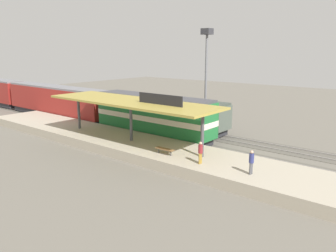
# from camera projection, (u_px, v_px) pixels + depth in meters

# --- Properties ---
(ground_plane) EXTENTS (120.00, 120.00, 0.00)m
(ground_plane) POSITION_uv_depth(u_px,v_px,m) (174.00, 136.00, 37.62)
(ground_plane) COLOR #666056
(track_near) EXTENTS (3.20, 110.00, 0.16)m
(track_near) POSITION_uv_depth(u_px,v_px,m) (163.00, 140.00, 36.10)
(track_near) COLOR #565249
(track_near) RESTS_ON ground
(track_far) EXTENTS (3.20, 110.00, 0.16)m
(track_far) POSITION_uv_depth(u_px,v_px,m) (188.00, 132.00, 39.57)
(track_far) COLOR #565249
(track_far) RESTS_ON ground
(platform) EXTENTS (6.00, 44.00, 0.90)m
(platform) POSITION_uv_depth(u_px,v_px,m) (132.00, 145.00, 32.53)
(platform) COLOR #A89E89
(platform) RESTS_ON ground
(station_canopy) EXTENTS (5.20, 18.00, 4.70)m
(station_canopy) POSITION_uv_depth(u_px,v_px,m) (131.00, 103.00, 31.58)
(station_canopy) COLOR #47474C
(station_canopy) RESTS_ON platform
(platform_bench) EXTENTS (0.44, 1.70, 0.50)m
(platform_bench) POSITION_uv_depth(u_px,v_px,m) (165.00, 149.00, 28.02)
(platform_bench) COLOR #333338
(platform_bench) RESTS_ON platform
(locomotive) EXTENTS (2.93, 14.43, 4.44)m
(locomotive) POSITION_uv_depth(u_px,v_px,m) (153.00, 116.00, 36.42)
(locomotive) COLOR #28282D
(locomotive) RESTS_ON track_near
(passenger_carriage_front) EXTENTS (2.90, 20.00, 4.24)m
(passenger_carriage_front) POSITION_uv_depth(u_px,v_px,m) (56.00, 101.00, 47.56)
(passenger_carriage_front) COLOR #28282D
(passenger_carriage_front) RESTS_ON track_near
(freight_car) EXTENTS (2.80, 12.00, 3.54)m
(freight_car) POSITION_uv_depth(u_px,v_px,m) (180.00, 114.00, 39.87)
(freight_car) COLOR #28282D
(freight_car) RESTS_ON track_far
(light_mast) EXTENTS (1.10, 1.10, 11.70)m
(light_mast) POSITION_uv_depth(u_px,v_px,m) (206.00, 58.00, 40.06)
(light_mast) COLOR slate
(light_mast) RESTS_ON ground
(person_waiting) EXTENTS (0.34, 0.34, 1.71)m
(person_waiting) POSITION_uv_depth(u_px,v_px,m) (200.00, 152.00, 25.61)
(person_waiting) COLOR olive
(person_waiting) RESTS_ON platform
(person_walking) EXTENTS (0.34, 0.34, 1.71)m
(person_walking) POSITION_uv_depth(u_px,v_px,m) (251.00, 161.00, 23.42)
(person_walking) COLOR #4C4C51
(person_walking) RESTS_ON platform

